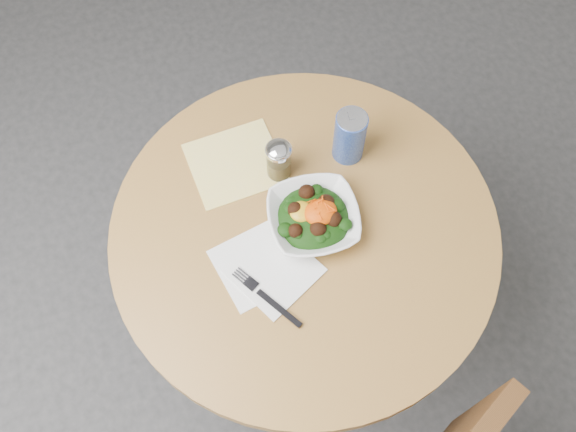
# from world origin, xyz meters

# --- Properties ---
(ground) EXTENTS (6.00, 6.00, 0.00)m
(ground) POSITION_xyz_m (0.00, 0.00, 0.00)
(ground) COLOR #2F2E31
(ground) RESTS_ON ground
(table) EXTENTS (0.90, 0.90, 0.75)m
(table) POSITION_xyz_m (0.00, 0.00, 0.55)
(table) COLOR black
(table) RESTS_ON ground
(cloth_napkin) EXTENTS (0.21, 0.20, 0.00)m
(cloth_napkin) POSITION_xyz_m (-0.09, 0.22, 0.75)
(cloth_napkin) COLOR #DDB50B
(cloth_napkin) RESTS_ON table
(paper_napkins) EXTENTS (0.24, 0.23, 0.00)m
(paper_napkins) POSITION_xyz_m (-0.12, -0.06, 0.75)
(paper_napkins) COLOR white
(paper_napkins) RESTS_ON table
(salad_bowl) EXTENTS (0.24, 0.24, 0.08)m
(salad_bowl) POSITION_xyz_m (0.02, 0.00, 0.78)
(salad_bowl) COLOR white
(salad_bowl) RESTS_ON table
(fork) EXTENTS (0.10, 0.18, 0.00)m
(fork) POSITION_xyz_m (-0.14, -0.12, 0.76)
(fork) COLOR black
(fork) RESTS_ON table
(spice_shaker) EXTENTS (0.06, 0.06, 0.11)m
(spice_shaker) POSITION_xyz_m (-0.00, 0.16, 0.81)
(spice_shaker) COLOR silver
(spice_shaker) RESTS_ON table
(beverage_can) EXTENTS (0.08, 0.08, 0.15)m
(beverage_can) POSITION_xyz_m (0.17, 0.15, 0.82)
(beverage_can) COLOR #0D1C98
(beverage_can) RESTS_ON table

